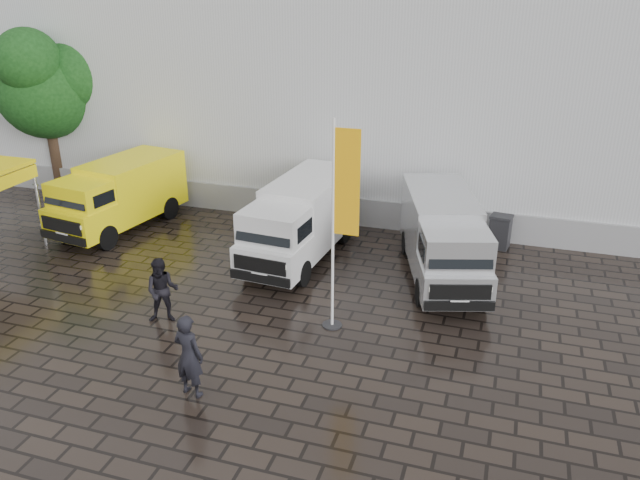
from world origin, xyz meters
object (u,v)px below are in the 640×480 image
at_px(van_yellow, 119,197).
at_px(person_tent, 162,291).
at_px(van_white, 301,222).
at_px(person_front, 189,356).
at_px(flagpole, 341,217).
at_px(van_silver, 443,240).
at_px(wheelie_bin, 500,231).

bearing_deg(van_yellow, person_tent, -38.55).
height_order(van_white, person_tent, van_white).
distance_m(van_yellow, person_tent, 7.07).
bearing_deg(person_front, person_tent, -39.50).
height_order(van_white, flagpole, flagpole).
distance_m(van_silver, person_tent, 7.92).
relative_size(van_silver, person_tent, 3.15).
distance_m(van_white, person_front, 7.28).
height_order(van_yellow, wheelie_bin, van_yellow).
bearing_deg(van_yellow, flagpole, -15.60).
height_order(van_silver, person_front, van_silver).
xyz_separation_m(van_yellow, flagpole, (9.12, -4.15, 1.81)).
bearing_deg(wheelie_bin, van_white, -145.79).
bearing_deg(van_silver, van_yellow, 160.47).
bearing_deg(van_yellow, van_silver, 6.27).
bearing_deg(van_silver, person_front, -137.45).
relative_size(person_front, person_tent, 1.09).
height_order(van_yellow, person_front, van_yellow).
bearing_deg(van_silver, person_tent, -160.58).
bearing_deg(van_silver, van_white, 162.19).
height_order(wheelie_bin, person_tent, person_tent).
relative_size(wheelie_bin, person_front, 0.59).
distance_m(van_yellow, van_silver, 11.16).
bearing_deg(person_front, van_silver, -110.19).
relative_size(flagpole, person_tent, 3.07).
xyz_separation_m(flagpole, person_tent, (-4.34, -1.05, -2.11)).
relative_size(van_yellow, van_silver, 0.93).
xyz_separation_m(van_yellow, van_silver, (11.15, -0.51, 0.01)).
xyz_separation_m(van_white, van_silver, (4.35, -0.07, -0.02)).
relative_size(flagpole, wheelie_bin, 4.79).
bearing_deg(flagpole, person_front, -121.81).
height_order(van_silver, flagpole, flagpole).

